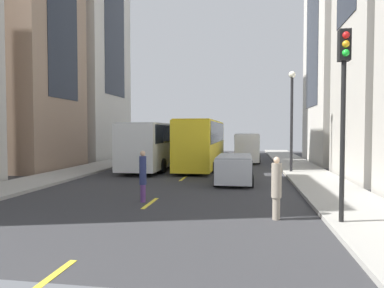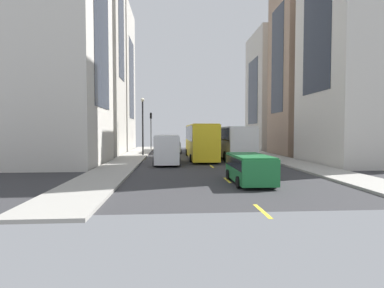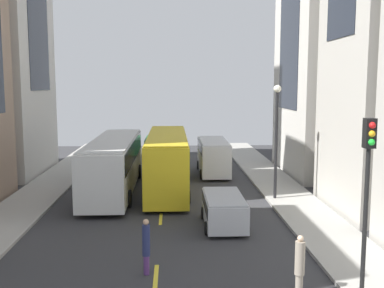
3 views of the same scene
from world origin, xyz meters
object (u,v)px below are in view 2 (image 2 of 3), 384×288
(car_silver_0, at_px, (173,146))
(pedestrian_walking_far, at_px, (196,143))
(streetcar_yellow, at_px, (200,139))
(delivery_van_white, at_px, (167,147))
(traffic_light_near_corner, at_px, (151,124))
(car_green_1, at_px, (250,166))
(city_bus_white, at_px, (231,139))
(pedestrian_crossing_near, at_px, (163,143))

(car_silver_0, relative_size, pedestrian_walking_far, 1.98)
(streetcar_yellow, xyz_separation_m, pedestrian_walking_far, (-0.62, -13.61, -1.02))
(delivery_van_white, xyz_separation_m, car_silver_0, (-0.65, -13.00, -0.63))
(car_silver_0, relative_size, traffic_light_near_corner, 0.72)
(car_green_1, height_order, traffic_light_near_corner, traffic_light_near_corner)
(pedestrian_walking_far, bearing_deg, delivery_van_white, -166.84)
(city_bus_white, bearing_deg, streetcar_yellow, 8.30)
(city_bus_white, xyz_separation_m, traffic_light_near_corner, (9.60, -15.54, 2.07))
(traffic_light_near_corner, bearing_deg, pedestrian_crossing_near, 163.95)
(car_silver_0, xyz_separation_m, pedestrian_walking_far, (-3.40, -5.53, 0.21))
(delivery_van_white, distance_m, pedestrian_crossing_near, 20.45)
(city_bus_white, xyz_separation_m, delivery_van_white, (6.79, 5.41, -0.49))
(streetcar_yellow, height_order, car_silver_0, streetcar_yellow)
(traffic_light_near_corner, bearing_deg, car_green_1, 103.56)
(city_bus_white, bearing_deg, car_silver_0, -50.99)
(pedestrian_crossing_near, bearing_deg, car_green_1, 43.01)
(delivery_van_white, bearing_deg, city_bus_white, -141.46)
(delivery_van_white, bearing_deg, car_green_1, 114.55)
(car_green_1, xyz_separation_m, traffic_light_near_corner, (7.57, -31.38, 3.13))
(delivery_van_white, distance_m, car_silver_0, 13.03)
(city_bus_white, distance_m, streetcar_yellow, 3.40)
(city_bus_white, relative_size, pedestrian_crossing_near, 6.36)
(pedestrian_crossing_near, bearing_deg, traffic_light_near_corner, -73.56)
(delivery_van_white, bearing_deg, streetcar_yellow, -124.92)
(city_bus_white, distance_m, car_silver_0, 9.83)
(car_green_1, bearing_deg, car_silver_0, -80.03)
(car_silver_0, xyz_separation_m, pedestrian_crossing_near, (1.61, -7.42, 0.18))
(city_bus_white, height_order, pedestrian_crossing_near, city_bus_white)
(traffic_light_near_corner, bearing_deg, pedestrian_walking_far, 160.53)
(pedestrian_crossing_near, bearing_deg, streetcar_yellow, 48.33)
(delivery_van_white, xyz_separation_m, traffic_light_near_corner, (2.80, -20.95, 2.56))
(delivery_van_white, relative_size, pedestrian_walking_far, 3.02)
(streetcar_yellow, distance_m, pedestrian_walking_far, 13.66)
(streetcar_yellow, bearing_deg, car_green_1, 94.95)
(traffic_light_near_corner, bearing_deg, streetcar_yellow, 111.27)
(traffic_light_near_corner, bearing_deg, city_bus_white, 121.70)
(car_green_1, distance_m, pedestrian_crossing_near, 31.38)
(car_silver_0, bearing_deg, pedestrian_crossing_near, -77.77)
(pedestrian_walking_far, bearing_deg, car_green_1, -153.09)
(pedestrian_walking_far, distance_m, traffic_light_near_corner, 7.86)
(traffic_light_near_corner, bearing_deg, car_silver_0, 113.46)
(streetcar_yellow, distance_m, traffic_light_near_corner, 17.31)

